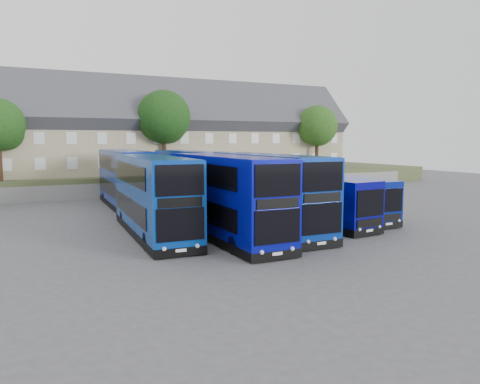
% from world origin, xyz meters
% --- Properties ---
extents(ground, '(120.00, 120.00, 0.00)m').
position_xyz_m(ground, '(0.00, 0.00, 0.00)').
color(ground, '#4D4E53').
rests_on(ground, ground).
extents(retaining_wall, '(70.00, 0.40, 1.50)m').
position_xyz_m(retaining_wall, '(0.00, 24.00, 0.75)').
color(retaining_wall, slate).
rests_on(retaining_wall, ground).
extents(earth_bank, '(80.00, 20.00, 2.00)m').
position_xyz_m(earth_bank, '(0.00, 34.00, 1.00)').
color(earth_bank, '#434D2B').
rests_on(earth_bank, ground).
extents(terrace_row, '(54.00, 10.40, 11.20)m').
position_xyz_m(terrace_row, '(0.00, 30.00, 6.60)').
color(terrace_row, tan).
rests_on(terrace_row, earth_bank).
extents(dd_front_left, '(3.67, 12.30, 4.82)m').
position_xyz_m(dd_front_left, '(-5.76, 3.91, 2.37)').
color(dd_front_left, '#08379B').
rests_on(dd_front_left, ground).
extents(dd_front_mid, '(3.09, 12.38, 4.90)m').
position_xyz_m(dd_front_mid, '(-2.17, 1.26, 2.41)').
color(dd_front_mid, '#080B96').
rests_on(dd_front_mid, ground).
extents(dd_front_right, '(3.34, 12.40, 4.89)m').
position_xyz_m(dd_front_right, '(1.25, 2.13, 2.40)').
color(dd_front_right, navy).
rests_on(dd_front_right, ground).
extents(dd_rear_left, '(3.50, 12.44, 4.89)m').
position_xyz_m(dd_rear_left, '(-4.43, 16.47, 2.41)').
color(dd_rear_left, '#082493').
rests_on(dd_rear_left, ground).
extents(dd_rear_right, '(3.71, 12.28, 4.81)m').
position_xyz_m(dd_rear_right, '(1.46, 15.24, 2.37)').
color(dd_rear_right, navy).
rests_on(dd_rear_right, ground).
extents(coach_east_a, '(3.45, 12.36, 3.34)m').
position_xyz_m(coach_east_a, '(5.25, 3.57, 1.64)').
color(coach_east_a, '#07067E').
rests_on(coach_east_a, ground).
extents(coach_east_b, '(2.89, 11.59, 3.14)m').
position_xyz_m(coach_east_b, '(8.63, 4.36, 1.54)').
color(coach_east_b, navy).
rests_on(coach_east_b, ground).
extents(tree_west, '(4.80, 4.80, 7.65)m').
position_xyz_m(tree_west, '(-13.85, 25.10, 7.05)').
color(tree_west, '#382314').
rests_on(tree_west, earth_bank).
extents(tree_mid, '(5.76, 5.76, 9.18)m').
position_xyz_m(tree_mid, '(2.15, 25.60, 8.07)').
color(tree_mid, '#382314').
rests_on(tree_mid, earth_bank).
extents(tree_east, '(5.12, 5.12, 8.16)m').
position_xyz_m(tree_east, '(22.15, 25.10, 7.39)').
color(tree_east, '#382314').
rests_on(tree_east, earth_bank).
extents(tree_far, '(5.44, 5.44, 8.67)m').
position_xyz_m(tree_far, '(28.15, 32.10, 7.73)').
color(tree_far, '#382314').
rests_on(tree_far, earth_bank).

